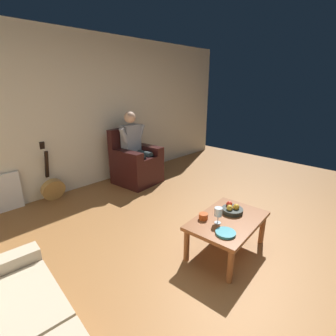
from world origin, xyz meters
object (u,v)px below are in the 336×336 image
Objects in this scene: person_seated at (136,146)px; decorative_dish at (226,233)px; wine_glass_near at (218,213)px; armchair at (136,164)px; coffee_table at (228,224)px; guitar at (53,187)px; fruit_bowl at (232,209)px; candle_jar at (203,216)px.

person_seated is 2.63m from decorative_dish.
armchair is at bearing -108.49° from wine_glass_near.
armchair is 1.06× the size of coffee_table.
person_seated is 1.41× the size of guitar.
armchair is 1.08× the size of guitar.
fruit_bowl is at bearing 72.74° from armchair.
person_seated reaches higher than decorative_dish.
guitar is 2.75m from wine_glass_near.
candle_jar reaches higher than decorative_dish.
wine_glass_near reaches higher than fruit_bowl.
coffee_table is 1.02× the size of guitar.
fruit_bowl is at bearing -178.31° from wine_glass_near.
fruit_bowl is 1.20× the size of decorative_dish.
candle_jar is (0.34, -0.15, -0.01)m from fruit_bowl.
armchair is 2.64m from decorative_dish.
armchair is 2.35m from fruit_bowl.
person_seated is (-0.00, 0.02, 0.35)m from armchair.
fruit_bowl is at bearing 156.86° from candle_jar.
armchair is 10.32× the size of candle_jar.
armchair is at bearing 166.27° from guitar.
wine_glass_near is 0.89× the size of decorative_dish.
decorative_dish reaches higher than coffee_table.
wine_glass_near is at bearing 104.15° from candle_jar.
person_seated is 13.46× the size of candle_jar.
coffee_table is (0.63, 2.35, -0.02)m from armchair.
person_seated is 7.54× the size of wine_glass_near.
guitar is 9.58× the size of candle_jar.
guitar is 2.58m from candle_jar.
fruit_bowl is (-0.16, -0.05, 0.10)m from coffee_table.
coffee_table is at bearing 133.88° from candle_jar.
coffee_table is 2.81m from guitar.
wine_glass_near is at bearing 1.69° from fruit_bowl.
guitar is at bearing -79.48° from decorative_dish.
coffee_table is at bearing 69.10° from person_seated.
person_seated reaches higher than coffee_table.
wine_glass_near is at bearing 103.65° from guitar.
guitar is (0.79, -2.69, -0.13)m from coffee_table.
candle_jar is (0.81, 2.13, -0.28)m from person_seated.
coffee_table is at bearing 106.36° from guitar.
wine_glass_near is at bearing 65.76° from armchair.
armchair is at bearing -101.51° from fruit_bowl.
candle_jar is (-0.08, -0.33, 0.02)m from decorative_dish.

